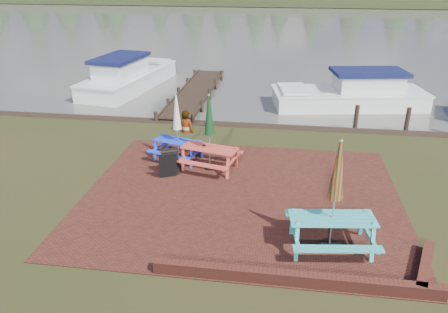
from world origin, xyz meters
The scene contains 12 objects.
ground centered at (0.00, 0.00, 0.00)m, with size 120.00×120.00×0.00m, color black.
paving centered at (0.00, 1.00, 0.01)m, with size 9.00×7.50×0.02m, color #3B1A12.
brick_wall centered at (2.15, -2.42, 0.15)m, with size 6.21×1.79×0.30m.
water centered at (0.00, 37.00, 0.00)m, with size 120.00×60.00×0.02m, color #403F37.
picnic_table_teal centered at (2.33, -1.16, 0.95)m, with size 2.17×1.98×2.72m.
picnic_table_red centered at (-1.21, 2.67, 0.87)m, with size 2.12×1.97×2.49m.
picnic_table_blue centered at (-2.40, 3.27, 0.79)m, with size 2.00×1.88×2.27m.
chalkboard centered at (-2.37, 1.93, 0.45)m, with size 0.58×0.71×0.87m.
jetty centered at (-3.50, 11.28, 0.11)m, with size 1.76×9.08×1.00m.
boat_jetty centered at (-7.50, 12.53, 0.43)m, with size 3.59×7.51×2.09m.
boat_near centered at (4.24, 10.89, 0.38)m, with size 7.46×3.65×1.93m.
person centered at (-2.73, 5.86, 0.90)m, with size 0.65×0.43×1.79m, color gray.
Camera 1 is at (1.10, -9.98, 6.16)m, focal length 35.00 mm.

